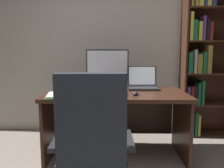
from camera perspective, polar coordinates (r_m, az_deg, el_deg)
The scene contains 12 objects.
wall_back at distance 3.50m, azimuth 0.72°, elevation 9.72°, with size 5.70×0.12×2.58m, color #B2ADA3.
desk at distance 2.72m, azimuth 1.00°, elevation -5.95°, with size 1.53×0.77×0.74m.
bookshelf at distance 3.50m, azimuth 21.66°, elevation 6.22°, with size 0.83×0.30×2.19m.
office_chair at distance 1.82m, azimuth -4.67°, elevation -16.33°, with size 0.62×0.60×1.05m.
monitor at distance 2.83m, azimuth -1.13°, elevation 3.71°, with size 0.50×0.16×0.47m.
laptop at distance 2.88m, azimuth 7.43°, elevation 0.02°, with size 0.36×0.33×0.26m.
keyboard at distance 2.44m, azimuth -1.45°, elevation -2.41°, with size 0.42×0.15×0.02m, color #232326.
computer_mouse at distance 2.45m, azimuth 5.59°, elevation -2.23°, with size 0.06×0.10×0.04m, color #232326.
reading_stand_with_book at distance 2.95m, azimuth -9.75°, elevation 0.63°, with size 0.31×0.25×0.16m.
open_binder at distance 2.43m, azimuth -9.62°, elevation -2.58°, with size 0.54×0.38×0.02m.
notepad at distance 2.66m, azimuth -4.72°, elevation -1.70°, with size 0.15×0.21×0.01m, color white.
pen at distance 2.66m, azimuth -4.29°, elevation -1.51°, with size 0.01×0.01×0.14m, color navy.
Camera 1 is at (0.01, -1.44, 1.20)m, focal length 37.94 mm.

